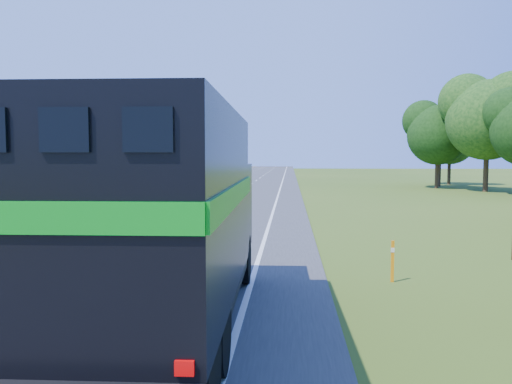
% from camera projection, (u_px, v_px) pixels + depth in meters
% --- Properties ---
extents(road, '(15.00, 260.00, 0.04)m').
position_uv_depth(road, '(219.00, 193.00, 45.53)').
color(road, '#38383A').
rests_on(road, ground).
extents(lane_markings, '(11.15, 260.00, 0.01)m').
position_uv_depth(lane_markings, '(219.00, 193.00, 45.53)').
color(lane_markings, yellow).
rests_on(lane_markings, road).
extents(horse_truck, '(3.07, 9.25, 4.07)m').
position_uv_depth(horse_truck, '(162.00, 217.00, 9.20)').
color(horse_truck, black).
rests_on(horse_truck, road).
extents(white_suv, '(3.37, 6.86, 1.87)m').
position_uv_depth(white_suv, '(194.00, 179.00, 52.45)').
color(white_suv, silver).
rests_on(white_suv, road).
extents(far_car, '(2.17, 4.98, 1.67)m').
position_uv_depth(far_car, '(242.00, 168.00, 108.99)').
color(far_car, silver).
rests_on(far_car, road).
extents(delineator, '(0.09, 0.05, 1.11)m').
position_uv_depth(delineator, '(393.00, 260.00, 13.21)').
color(delineator, orange).
rests_on(delineator, ground).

